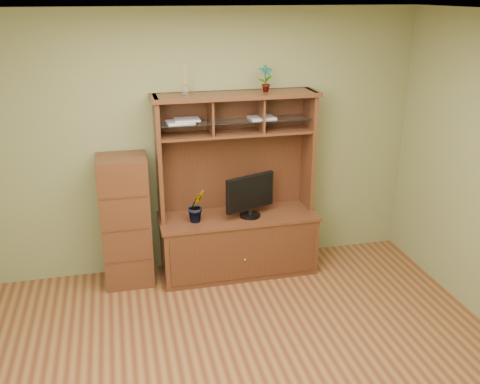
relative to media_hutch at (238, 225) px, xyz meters
name	(u,v)px	position (x,y,z in m)	size (l,w,h in m)	color
room	(254,220)	(-0.29, -1.73, 0.83)	(4.54, 4.04, 2.74)	#5A2E19
media_hutch	(238,225)	(0.00, 0.00, 0.00)	(1.66, 0.61, 1.90)	#412112
monitor	(250,195)	(0.11, -0.08, 0.36)	(0.54, 0.24, 0.44)	black
orchid_plant	(197,206)	(-0.44, -0.08, 0.30)	(0.19, 0.15, 0.34)	#33581E
top_plant	(265,79)	(0.30, 0.08, 1.51)	(0.14, 0.09, 0.26)	#3A6624
reed_diffuser	(185,84)	(-0.49, 0.08, 1.49)	(0.06, 0.06, 0.28)	silver
magazines	(209,120)	(-0.27, 0.08, 1.13)	(1.10, 0.23, 0.04)	silver
side_cabinet	(126,221)	(-1.14, 0.04, 0.15)	(0.48, 0.44, 1.34)	#412112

